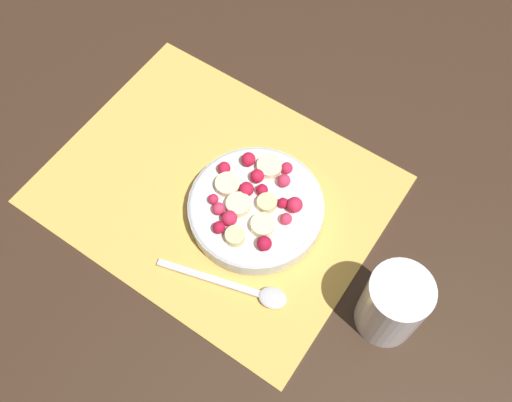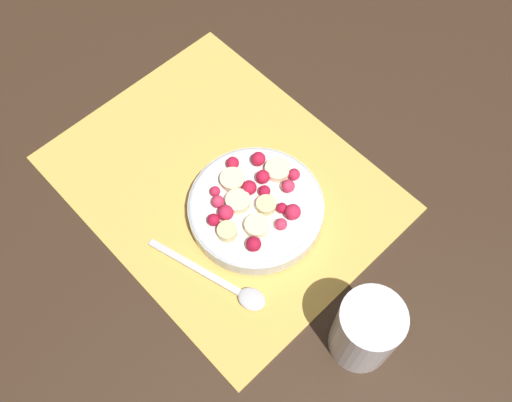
# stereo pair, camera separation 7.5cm
# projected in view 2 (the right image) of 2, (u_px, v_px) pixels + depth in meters

# --- Properties ---
(ground_plane) EXTENTS (3.00, 3.00, 0.00)m
(ground_plane) POSITION_uv_depth(u_px,v_px,m) (222.00, 183.00, 0.82)
(ground_plane) COLOR #382619
(placemat) EXTENTS (0.46, 0.36, 0.01)m
(placemat) POSITION_uv_depth(u_px,v_px,m) (222.00, 182.00, 0.81)
(placemat) COLOR #E0B251
(placemat) RESTS_ON ground_plane
(fruit_bowl) EXTENTS (0.18, 0.18, 0.05)m
(fruit_bowl) POSITION_uv_depth(u_px,v_px,m) (256.00, 206.00, 0.77)
(fruit_bowl) COLOR silver
(fruit_bowl) RESTS_ON placemat
(spoon) EXTENTS (0.18, 0.07, 0.01)m
(spoon) POSITION_uv_depth(u_px,v_px,m) (230.00, 287.00, 0.73)
(spoon) COLOR silver
(spoon) RESTS_ON placemat
(drinking_glass) EXTENTS (0.08, 0.08, 0.11)m
(drinking_glass) POSITION_uv_depth(u_px,v_px,m) (366.00, 330.00, 0.66)
(drinking_glass) COLOR white
(drinking_glass) RESTS_ON ground_plane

